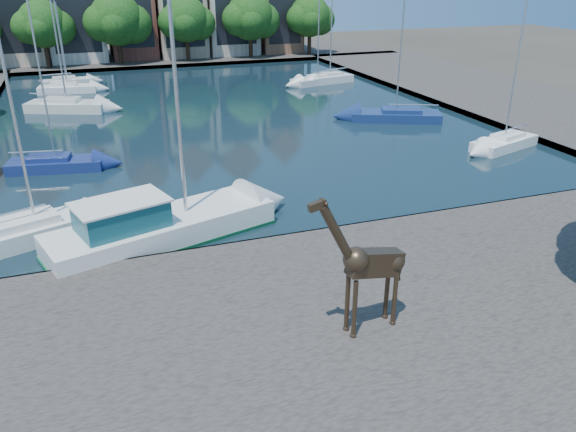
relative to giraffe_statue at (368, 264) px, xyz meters
name	(u,v)px	position (x,y,z in m)	size (l,w,h in m)	color
ground	(350,234)	(3.05, 7.35, -2.82)	(160.00, 160.00, 0.00)	#38332B
water_basin	(224,113)	(3.05, 31.35, -2.78)	(38.00, 50.00, 0.08)	black
near_quay	(439,311)	(3.05, 0.35, -2.57)	(50.00, 14.00, 0.50)	#4B4541
far_quay	(166,57)	(3.05, 63.35, -2.57)	(60.00, 16.00, 0.50)	#4B4541
right_quay	(480,90)	(28.05, 31.35, -2.57)	(14.00, 52.00, 0.50)	#4B4541
townhouse_west_inner	(72,0)	(-7.45, 63.34, 4.53)	(6.43, 9.18, 15.15)	white
far_tree_west	(43,25)	(-10.86, 57.84, 2.25)	(6.76, 5.20, 7.36)	#332114
far_tree_mid_west	(118,21)	(-2.85, 57.84, 2.47)	(7.80, 6.00, 8.00)	#332114
far_tree_mid_east	(187,21)	(5.14, 57.84, 2.31)	(7.02, 5.40, 7.52)	#332114
far_tree_east	(251,18)	(13.15, 57.84, 2.42)	(7.54, 5.80, 7.84)	#332114
far_tree_far_east	(310,17)	(21.14, 57.84, 2.25)	(6.76, 5.20, 7.36)	#332114
giraffe_statue	(368,264)	(0.00, 0.00, 0.00)	(3.31, 0.78, 4.72)	#392A1C
motorsailer	(155,224)	(-5.27, 9.25, -1.87)	(10.19, 5.66, 11.34)	white
sailboat_left_a	(36,226)	(-10.13, 11.35, -2.13)	(6.15, 3.94, 9.56)	white
sailboat_left_b	(56,161)	(-9.54, 20.88, -2.24)	(5.55, 2.77, 10.46)	navy
sailboat_left_c	(67,104)	(-8.95, 36.27, -2.12)	(6.80, 4.51, 12.60)	silver
sailboat_left_d	(68,87)	(-8.95, 44.39, -2.24)	(5.47, 2.54, 9.14)	white
sailboat_left_e	(68,81)	(-8.95, 47.91, -2.23)	(5.03, 2.42, 7.89)	white
sailboat_right_a	(505,140)	(18.05, 15.57, -2.19)	(5.39, 3.25, 10.97)	white
sailboat_right_b	(396,114)	(15.05, 24.49, -2.24)	(7.18, 4.95, 9.48)	navy
sailboat_right_c	(317,79)	(15.05, 40.39, -2.24)	(5.92, 3.42, 8.80)	silver
sailboat_right_d	(330,77)	(16.46, 40.49, -2.18)	(5.12, 2.61, 8.05)	silver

